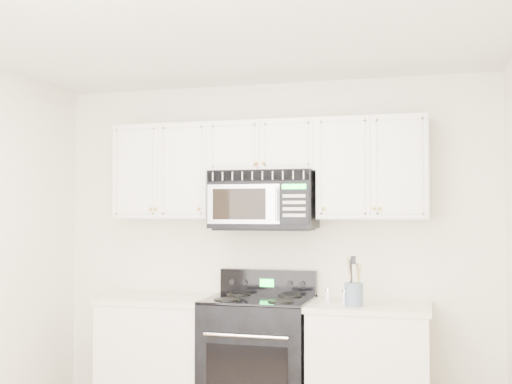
% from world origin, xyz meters
% --- Properties ---
extents(room, '(3.51, 3.51, 2.61)m').
position_xyz_m(room, '(0.00, 0.00, 1.30)').
color(room, brown).
rests_on(room, ground).
extents(base_cabinet_left, '(0.86, 0.65, 0.92)m').
position_xyz_m(base_cabinet_left, '(-0.80, 1.44, 0.43)').
color(base_cabinet_left, silver).
rests_on(base_cabinet_left, ground).
extents(base_cabinet_right, '(0.86, 0.65, 0.92)m').
position_xyz_m(base_cabinet_right, '(0.80, 1.44, 0.43)').
color(base_cabinet_right, silver).
rests_on(base_cabinet_right, ground).
extents(range, '(0.77, 0.70, 1.12)m').
position_xyz_m(range, '(-0.01, 1.43, 0.48)').
color(range, black).
rests_on(range, ground).
extents(upper_cabinets, '(2.44, 0.37, 0.75)m').
position_xyz_m(upper_cabinets, '(-0.00, 1.58, 1.93)').
color(upper_cabinets, silver).
rests_on(upper_cabinets, ground).
extents(microwave, '(0.79, 0.45, 0.44)m').
position_xyz_m(microwave, '(-0.00, 1.55, 1.67)').
color(microwave, black).
rests_on(microwave, ground).
extents(utensil_crock, '(0.13, 0.13, 0.34)m').
position_xyz_m(utensil_crock, '(0.71, 1.29, 1.01)').
color(utensil_crock, '#495F75').
rests_on(utensil_crock, base_cabinet_right).
extents(shaker_salt, '(0.04, 0.04, 0.10)m').
position_xyz_m(shaker_salt, '(0.50, 1.45, 0.97)').
color(shaker_salt, white).
rests_on(shaker_salt, base_cabinet_right).
extents(shaker_pepper, '(0.04, 0.04, 0.10)m').
position_xyz_m(shaker_pepper, '(0.64, 1.36, 0.97)').
color(shaker_pepper, white).
rests_on(shaker_pepper, base_cabinet_right).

